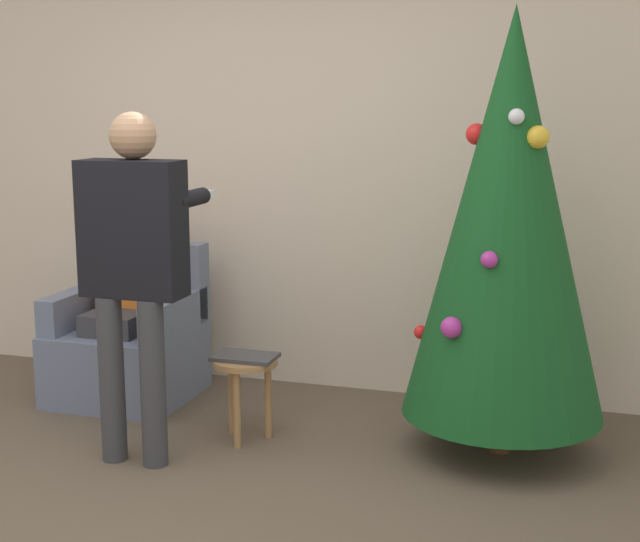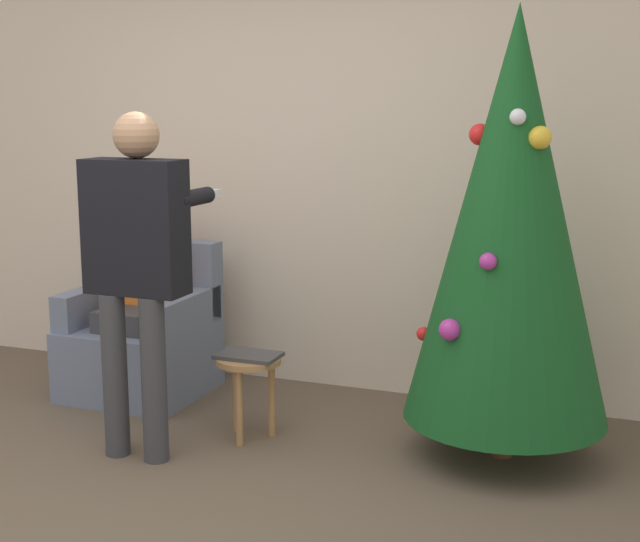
% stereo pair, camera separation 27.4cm
% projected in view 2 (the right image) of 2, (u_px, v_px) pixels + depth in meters
% --- Properties ---
extents(wall_back, '(8.00, 0.06, 2.70)m').
position_uv_depth(wall_back, '(295.00, 160.00, 5.25)').
color(wall_back, beige).
rests_on(wall_back, ground_plane).
extents(christmas_tree, '(0.96, 0.96, 2.12)m').
position_uv_depth(christmas_tree, '(511.00, 218.00, 4.09)').
color(christmas_tree, brown).
rests_on(christmas_tree, ground_plane).
extents(armchair, '(0.74, 0.71, 0.87)m').
position_uv_depth(armchair, '(144.00, 340.00, 5.23)').
color(armchair, slate).
rests_on(armchair, ground_plane).
extents(person_seated, '(0.36, 0.46, 1.23)m').
position_uv_depth(person_seated, '(139.00, 281.00, 5.14)').
color(person_seated, '#38383D').
rests_on(person_seated, ground_plane).
extents(person_standing, '(0.49, 0.57, 1.64)m').
position_uv_depth(person_standing, '(136.00, 252.00, 4.16)').
color(person_standing, '#38383D').
rests_on(person_standing, ground_plane).
extents(side_stool, '(0.33, 0.33, 0.42)m').
position_uv_depth(side_stool, '(249.00, 373.00, 4.48)').
color(side_stool, '#A37547').
rests_on(side_stool, ground_plane).
extents(laptop, '(0.31, 0.20, 0.02)m').
position_uv_depth(laptop, '(249.00, 355.00, 4.47)').
color(laptop, '#38383D').
rests_on(laptop, side_stool).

